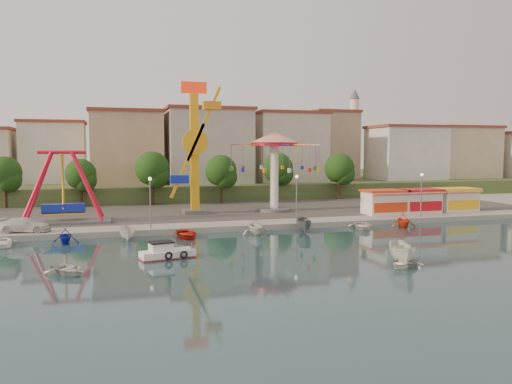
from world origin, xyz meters
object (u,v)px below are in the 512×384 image
object	(u,v)px
kamikaze_tower	(196,151)
skiff	(402,253)
pirate_ship_ride	(63,189)
wave_swinger	(274,153)
van	(25,225)
cabin_motorboat	(166,253)
rowboat_a	(68,269)

from	to	relation	value
kamikaze_tower	skiff	distance (m)	32.50
pirate_ship_ride	wave_swinger	size ratio (longest dim) A/B	0.86
skiff	van	world-z (taller)	van
cabin_motorboat	pirate_ship_ride	bearing A→B (deg)	103.68
kamikaze_tower	cabin_motorboat	world-z (taller)	kamikaze_tower
van	rowboat_a	bearing A→B (deg)	-149.25
kamikaze_tower	cabin_motorboat	xyz separation A→B (m)	(-6.24, -22.62, -8.16)
rowboat_a	skiff	size ratio (longest dim) A/B	0.77
wave_swinger	skiff	world-z (taller)	wave_swinger
wave_swinger	cabin_motorboat	size ratio (longest dim) A/B	2.57
cabin_motorboat	skiff	size ratio (longest dim) A/B	1.03
rowboat_a	van	world-z (taller)	van
wave_swinger	skiff	distance (m)	30.25
kamikaze_tower	van	bearing A→B (deg)	-152.97
pirate_ship_ride	rowboat_a	xyz separation A→B (m)	(2.15, -22.25, -4.04)
kamikaze_tower	rowboat_a	bearing A→B (deg)	-117.24
cabin_motorboat	van	xyz separation A→B (m)	(-12.35, 13.14, 0.90)
kamikaze_tower	wave_swinger	world-z (taller)	kamikaze_tower
rowboat_a	pirate_ship_ride	bearing A→B (deg)	59.71
van	kamikaze_tower	bearing A→B (deg)	-50.02
wave_swinger	kamikaze_tower	bearing A→B (deg)	178.04
wave_swinger	skiff	bearing A→B (deg)	-88.92
kamikaze_tower	wave_swinger	xyz separation A→B (m)	(10.16, -0.35, -0.37)
pirate_ship_ride	cabin_motorboat	size ratio (longest dim) A/B	2.22
kamikaze_tower	cabin_motorboat	size ratio (longest dim) A/B	3.66
rowboat_a	van	bearing A→B (deg)	71.98
cabin_motorboat	rowboat_a	bearing A→B (deg)	-167.52
cabin_motorboat	kamikaze_tower	bearing A→B (deg)	62.31
pirate_ship_ride	van	xyz separation A→B (m)	(-3.11, -5.85, -3.09)
rowboat_a	van	xyz separation A→B (m)	(-5.27, 16.40, 0.95)
rowboat_a	wave_swinger	bearing A→B (deg)	11.57
skiff	cabin_motorboat	bearing A→B (deg)	178.34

